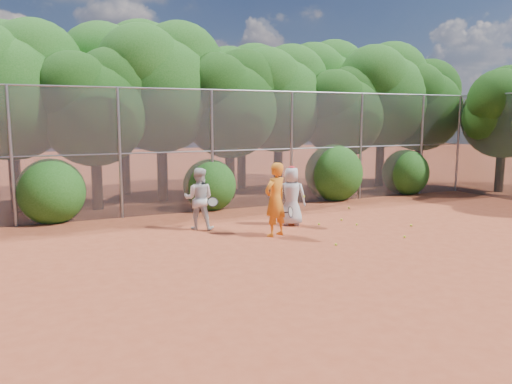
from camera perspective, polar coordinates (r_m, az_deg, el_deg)
name	(u,v)px	position (r m, az deg, el deg)	size (l,w,h in m)	color
ground	(338,249)	(12.08, 9.35, -6.47)	(80.00, 80.00, 0.00)	#963C22
fence_back	(237,149)	(16.97, -2.22, 4.96)	(20.05, 0.09, 4.03)	gray
tree_1	(11,84)	(18.23, -26.24, 10.99)	(4.64, 4.03, 6.35)	black
tree_2	(95,103)	(17.63, -17.95, 9.67)	(3.99, 3.47, 5.47)	black
tree_3	(161,82)	(19.12, -10.77, 12.25)	(4.89, 4.26, 6.70)	black
tree_4	(230,100)	(19.27, -2.95, 10.45)	(4.19, 3.64, 5.73)	black
tree_5	(279,94)	(21.05, 2.69, 11.08)	(4.51, 3.92, 6.17)	black
tree_6	(343,109)	(21.45, 9.94, 9.36)	(3.86, 3.36, 5.29)	black
tree_7	(383,91)	(23.46, 14.30, 11.13)	(4.77, 4.14, 6.53)	black
tree_8	(422,102)	(24.51, 18.40, 9.75)	(4.25, 3.70, 5.82)	black
tree_10	(123,79)	(21.08, -14.96, 12.38)	(5.15, 4.48, 7.06)	black
tree_11	(242,93)	(22.08, -1.60, 11.26)	(4.64, 4.03, 6.35)	black
tree_12	(323,88)	(24.72, 7.69, 11.70)	(5.02, 4.37, 6.88)	black
tree_13	(504,109)	(23.25, 26.52, 8.53)	(3.86, 3.36, 5.29)	black
bush_0	(51,189)	(16.11, -22.36, 0.37)	(2.00, 2.00, 2.00)	#1A4F13
bush_1	(210,183)	(17.04, -5.32, 1.05)	(1.80, 1.80, 1.80)	#1A4F13
bush_2	(334,171)	(19.24, 8.87, 2.44)	(2.20, 2.20, 2.20)	#1A4F13
bush_3	(406,170)	(21.38, 16.73, 2.37)	(1.90, 1.90, 1.90)	#1A4F13
player_yellow	(275,200)	(13.06, 2.23, -0.88)	(0.91, 0.69, 1.95)	orange
player_teen	(291,196)	(14.44, 4.08, -0.44)	(0.99, 0.86, 1.73)	silver
player_white	(199,199)	(13.96, -6.55, -0.77)	(1.05, 0.97, 1.73)	silver
ball_0	(357,224)	(14.76, 11.44, -3.66)	(0.07, 0.07, 0.07)	#CCE028
ball_1	(342,220)	(15.36, 9.75, -3.13)	(0.07, 0.07, 0.07)	#CCE028
ball_2	(405,237)	(13.56, 16.63, -4.92)	(0.07, 0.07, 0.07)	#CCE028
ball_3	(411,225)	(15.02, 17.31, -3.66)	(0.07, 0.07, 0.07)	#CCE028
ball_4	(336,245)	(12.37, 9.12, -5.95)	(0.07, 0.07, 0.07)	#CCE028
ball_5	(349,208)	(17.43, 10.58, -1.77)	(0.07, 0.07, 0.07)	#CCE028
ball_6	(319,224)	(14.65, 7.22, -3.65)	(0.07, 0.07, 0.07)	#CCE028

